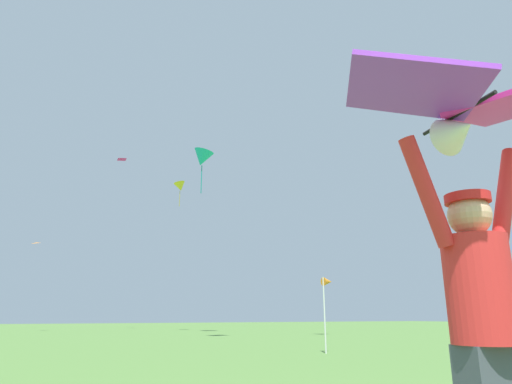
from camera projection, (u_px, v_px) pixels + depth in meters
The scene contains 7 objects.
kite_flyer_person at pixel (483, 321), 2.30m from camera, with size 0.81×0.39×1.92m.
held_stunt_kite at pixel (463, 108), 2.56m from camera, with size 1.55×0.93×0.38m.
distant_kite_teal_mid_left at pixel (202, 158), 27.30m from camera, with size 1.67×1.68×2.91m.
distant_kite_yellow_high_left at pixel (180, 187), 29.72m from camera, with size 1.14×1.08×1.76m.
distant_kite_orange_overhead_distant at pixel (36, 243), 28.76m from camera, with size 0.57×0.58×0.18m.
distant_kite_magenta_low_right at pixel (122, 159), 33.49m from camera, with size 0.88×0.88×0.16m.
marker_flag at pixel (327, 287), 12.14m from camera, with size 0.30×0.24×1.98m.
Camera 1 is at (-2.46, -1.58, 0.96)m, focal length 31.21 mm.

